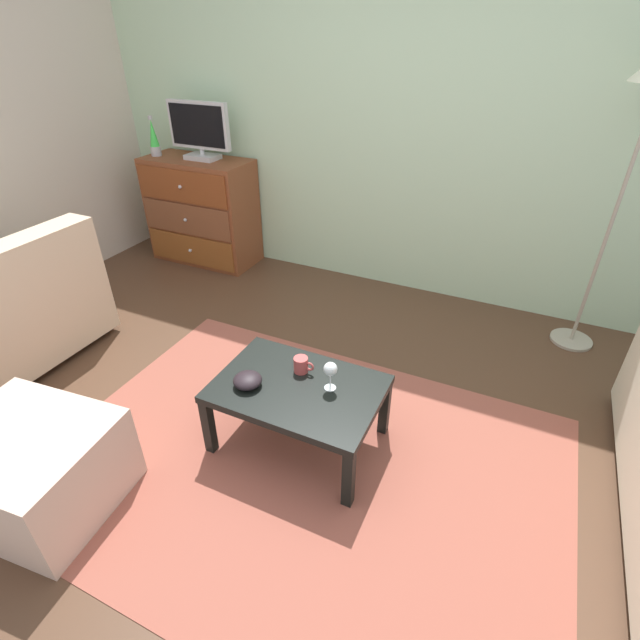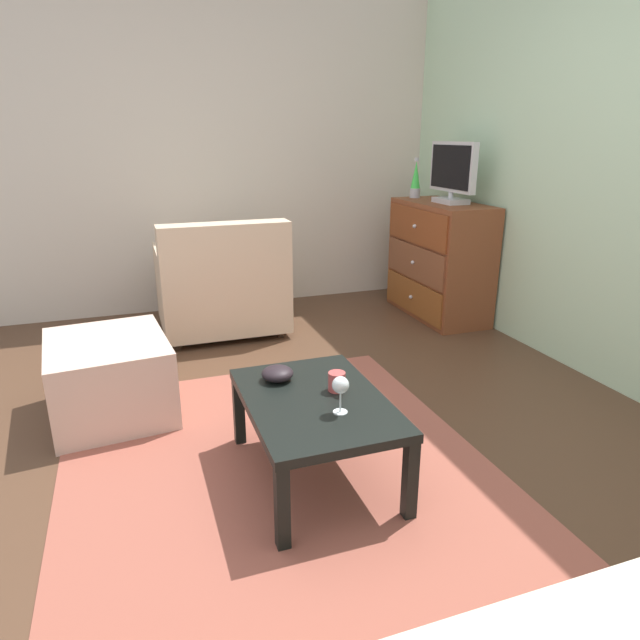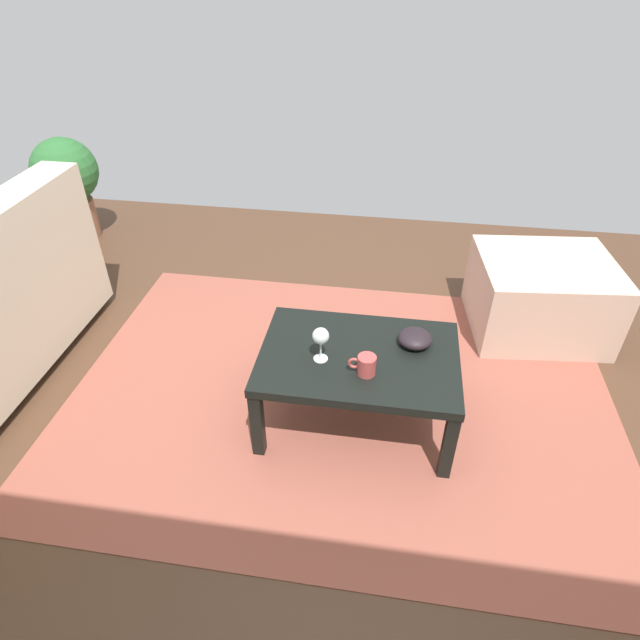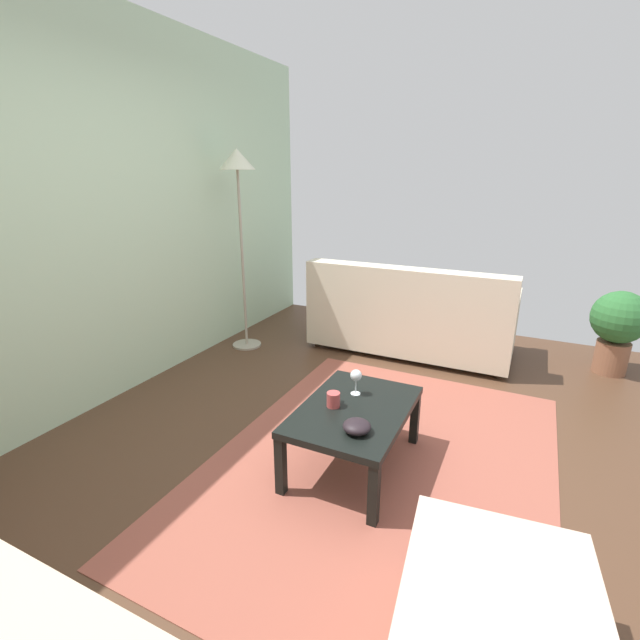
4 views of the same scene
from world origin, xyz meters
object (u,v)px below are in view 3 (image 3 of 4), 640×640
object	(u,v)px
potted_plant	(67,180)
coffee_table	(359,363)
wine_glass	(321,338)
mug	(366,365)
bowl_decorative	(415,338)
ottoman	(540,296)

from	to	relation	value
potted_plant	coffee_table	bearing A→B (deg)	145.21
wine_glass	mug	world-z (taller)	wine_glass
coffee_table	bowl_decorative	xyz separation A→B (m)	(-0.23, -0.10, 0.08)
bowl_decorative	potted_plant	xyz separation A→B (m)	(2.41, -1.41, 0.02)
coffee_table	wine_glass	size ratio (longest dim) A/B	5.36
ottoman	potted_plant	world-z (taller)	potted_plant
wine_glass	mug	size ratio (longest dim) A/B	1.38
bowl_decorative	mug	bearing A→B (deg)	48.22
ottoman	potted_plant	distance (m)	3.18
wine_glass	potted_plant	distance (m)	2.56
coffee_table	mug	bearing A→B (deg)	107.44
mug	ottoman	bearing A→B (deg)	-132.61
coffee_table	ottoman	bearing A→B (deg)	-137.36
ottoman	bowl_decorative	bearing A→B (deg)	47.15
mug	bowl_decorative	distance (m)	0.29
coffee_table	ottoman	size ratio (longest dim) A/B	1.20
potted_plant	ottoman	bearing A→B (deg)	167.95
mug	potted_plant	size ratio (longest dim) A/B	0.16
bowl_decorative	ottoman	xyz separation A→B (m)	(-0.69, -0.75, -0.20)
wine_glass	ottoman	xyz separation A→B (m)	(-1.08, -0.91, -0.29)
coffee_table	potted_plant	bearing A→B (deg)	-34.79
mug	wine_glass	bearing A→B (deg)	-15.89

